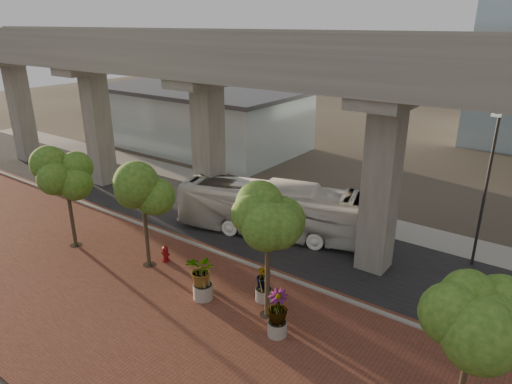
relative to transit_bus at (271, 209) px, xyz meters
The scene contains 18 objects.
ground 2.90m from the transit_bus, 64.84° to the right, with size 160.00×160.00×0.00m, color #332D25.
brick_plaza 10.32m from the transit_bus, 84.34° to the right, with size 70.00×13.00×0.06m, color brown.
asphalt_road 1.95m from the transit_bus, ahead, with size 90.00×8.00×0.04m, color black.
curb_strip 4.55m from the transit_bus, 76.35° to the right, with size 70.00×0.25×0.16m, color gray.
far_sidewalk 5.70m from the transit_bus, 79.37° to the left, with size 90.00×3.00×0.06m, color gray.
transit_viaduct 5.69m from the transit_bus, ahead, with size 72.00×5.60×12.40m.
station_pavilion 23.56m from the transit_bus, 143.88° to the left, with size 23.00×13.00×6.30m.
transit_bus is the anchor object (origin of this frame).
fire_hydrant 7.21m from the transit_bus, 112.52° to the right, with size 0.48×0.44×0.97m.
planter_front 8.22m from the transit_bus, 79.45° to the right, with size 2.15×2.15×2.37m.
planter_right 10.24m from the transit_bus, 54.06° to the right, with size 2.07×2.07×2.21m.
planter_left 7.62m from the transit_bus, 58.24° to the right, with size 1.81×1.81×1.99m.
street_tree_far_west 12.39m from the transit_bus, 135.60° to the right, with size 3.97×3.97×6.20m.
street_tree_near_west 8.49m from the transit_bus, 113.25° to the right, with size 3.83×3.83×5.98m.
street_tree_near_east 9.23m from the transit_bus, 56.75° to the right, with size 3.38×3.38×6.03m.
street_tree_far_east 16.09m from the transit_bus, 32.16° to the right, with size 3.61×3.61×5.89m.
streetlamp_west 12.93m from the transit_bus, 155.78° to the left, with size 0.41×1.19×8.18m.
streetlamp_east 12.36m from the transit_bus, 15.84° to the left, with size 0.43×1.27×8.78m.
Camera 1 is at (13.93, -19.92, 12.85)m, focal length 32.00 mm.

